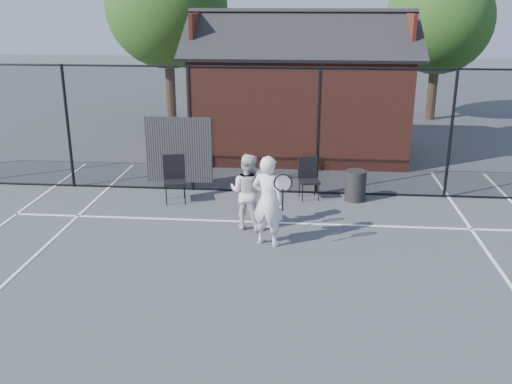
# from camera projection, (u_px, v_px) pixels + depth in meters

# --- Properties ---
(ground) EXTENTS (80.00, 80.00, 0.00)m
(ground) POSITION_uv_depth(u_px,v_px,m) (256.00, 292.00, 9.05)
(ground) COLOR #42474C
(ground) RESTS_ON ground
(court_lines) EXTENTS (11.02, 18.00, 0.01)m
(court_lines) POSITION_uv_depth(u_px,v_px,m) (247.00, 338.00, 7.80)
(court_lines) COLOR white
(court_lines) RESTS_ON ground
(fence) EXTENTS (22.04, 3.00, 3.00)m
(fence) POSITION_uv_depth(u_px,v_px,m) (262.00, 133.00, 13.33)
(fence) COLOR black
(fence) RESTS_ON ground
(clubhouse) EXTENTS (6.50, 4.36, 4.19)m
(clubhouse) POSITION_uv_depth(u_px,v_px,m) (300.00, 99.00, 16.99)
(clubhouse) COLOR maroon
(clubhouse) RESTS_ON ground
(tree_left) EXTENTS (4.48, 4.48, 6.44)m
(tree_left) POSITION_uv_depth(u_px,v_px,m) (167.00, 6.00, 20.84)
(tree_left) COLOR #322114
(tree_left) RESTS_ON ground
(tree_right) EXTENTS (3.97, 3.97, 5.70)m
(tree_right) POSITION_uv_depth(u_px,v_px,m) (439.00, 20.00, 21.08)
(tree_right) COLOR #322114
(tree_right) RESTS_ON ground
(player_front) EXTENTS (0.83, 0.67, 1.73)m
(player_front) POSITION_uv_depth(u_px,v_px,m) (268.00, 201.00, 10.55)
(player_front) COLOR white
(player_front) RESTS_ON ground
(player_back) EXTENTS (0.91, 0.77, 1.55)m
(player_back) POSITION_uv_depth(u_px,v_px,m) (248.00, 192.00, 11.37)
(player_back) COLOR silver
(player_back) RESTS_ON ground
(chair_left) EXTENTS (0.62, 0.63, 1.05)m
(chair_left) POSITION_uv_depth(u_px,v_px,m) (175.00, 180.00, 12.94)
(chair_left) COLOR black
(chair_left) RESTS_ON ground
(chair_right) EXTENTS (0.54, 0.56, 0.94)m
(chair_right) POSITION_uv_depth(u_px,v_px,m) (309.00, 179.00, 13.17)
(chair_right) COLOR black
(chair_right) RESTS_ON ground
(waste_bin) EXTENTS (0.56, 0.56, 0.71)m
(waste_bin) POSITION_uv_depth(u_px,v_px,m) (355.00, 186.00, 13.11)
(waste_bin) COLOR black
(waste_bin) RESTS_ON ground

